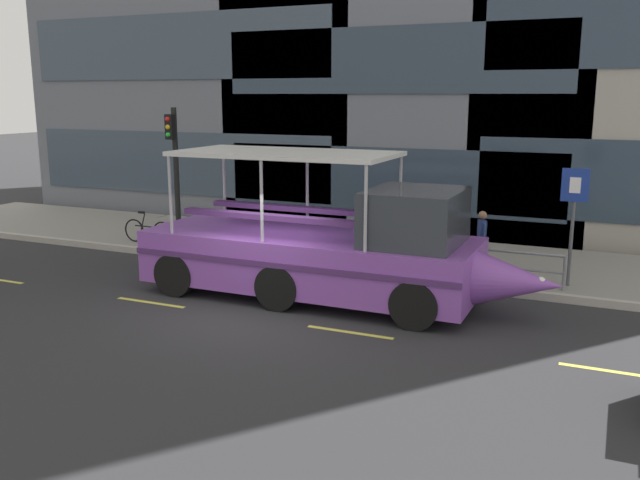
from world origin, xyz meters
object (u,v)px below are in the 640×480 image
(traffic_light_pole, at_px, (175,163))
(leaned_bicycle, at_px, (148,231))
(duck_tour_boat, at_px, (332,252))
(pedestrian_near_bow, at_px, (482,235))
(parking_sign, at_px, (574,207))

(traffic_light_pole, height_order, leaned_bicycle, traffic_light_pole)
(duck_tour_boat, relative_size, pedestrian_near_bow, 6.23)
(parking_sign, bearing_deg, leaned_bicycle, -179.15)
(traffic_light_pole, height_order, duck_tour_boat, traffic_light_pole)
(traffic_light_pole, height_order, pedestrian_near_bow, traffic_light_pole)
(duck_tour_boat, bearing_deg, pedestrian_near_bow, 51.13)
(traffic_light_pole, bearing_deg, duck_tour_boat, -24.09)
(parking_sign, bearing_deg, pedestrian_near_bow, 162.67)
(parking_sign, distance_m, duck_tour_boat, 5.65)
(traffic_light_pole, xyz_separation_m, leaned_bicycle, (-0.89, -0.25, -2.07))
(leaned_bicycle, distance_m, pedestrian_near_bow, 9.82)
(duck_tour_boat, bearing_deg, traffic_light_pole, 155.91)
(traffic_light_pole, bearing_deg, parking_sign, -0.39)
(traffic_light_pole, xyz_separation_m, duck_tour_boat, (6.17, -2.76, -1.51))
(leaned_bicycle, bearing_deg, pedestrian_near_bow, 4.99)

